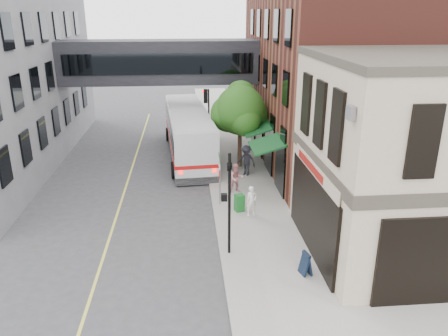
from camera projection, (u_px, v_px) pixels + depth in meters
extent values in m
plane|color=#38383A|center=(224.00, 283.00, 16.95)|extent=(120.00, 120.00, 0.00)
cube|color=gray|center=(235.00, 162.00, 30.21)|extent=(4.00, 60.00, 0.15)
cube|color=tan|center=(434.00, 161.00, 18.19)|extent=(10.00, 8.00, 8.15)
cube|color=#38332B|center=(435.00, 159.00, 18.17)|extent=(10.12, 8.12, 0.50)
cube|color=black|center=(312.00, 214.00, 18.53)|extent=(0.14, 6.40, 3.40)
cube|color=black|center=(311.00, 214.00, 18.52)|extent=(0.04, 5.90, 3.00)
cube|color=maroon|center=(310.00, 166.00, 18.42)|extent=(0.03, 3.60, 0.32)
cube|color=#59241C|center=(352.00, 57.00, 29.45)|extent=(12.00, 18.00, 14.00)
cube|color=#0D3D1C|center=(253.00, 121.00, 29.07)|extent=(1.80, 13.00, 0.40)
cube|color=black|center=(160.00, 62.00, 31.35)|extent=(14.00, 3.00, 3.00)
cube|color=black|center=(159.00, 64.00, 29.89)|extent=(13.00, 0.08, 1.40)
cube|color=black|center=(161.00, 59.00, 32.80)|extent=(13.00, 0.08, 1.40)
cylinder|color=black|center=(229.00, 205.00, 18.04)|extent=(0.12, 0.12, 4.50)
cube|color=black|center=(224.00, 197.00, 17.90)|extent=(0.25, 0.22, 0.30)
imported|color=black|center=(230.00, 163.00, 17.41)|extent=(0.20, 0.16, 1.00)
cylinder|color=black|center=(209.00, 120.00, 32.09)|extent=(0.12, 0.12, 4.50)
cube|color=black|center=(206.00, 115.00, 31.95)|extent=(0.25, 0.22, 0.30)
cube|color=black|center=(206.00, 96.00, 31.48)|extent=(0.28, 0.28, 1.00)
sphere|color=#FF0C05|center=(203.00, 91.00, 31.34)|extent=(0.18, 0.18, 0.18)
cylinder|color=gray|center=(220.00, 178.00, 22.98)|extent=(0.08, 0.08, 3.00)
cube|color=white|center=(219.00, 166.00, 22.74)|extent=(0.03, 0.75, 0.22)
cube|color=#0C591E|center=(219.00, 156.00, 22.55)|extent=(0.03, 0.70, 0.18)
cube|color=#B20C0C|center=(219.00, 175.00, 22.91)|extent=(0.03, 0.30, 0.40)
cylinder|color=#382619|center=(240.00, 146.00, 28.78)|extent=(0.28, 0.28, 2.80)
sphere|color=#1D5516|center=(240.00, 110.00, 27.97)|extent=(3.20, 3.20, 3.20)
sphere|color=#1D5516|center=(251.00, 114.00, 28.64)|extent=(2.20, 2.20, 2.20)
sphere|color=#1D5516|center=(229.00, 114.00, 28.29)|extent=(2.40, 2.40, 2.40)
sphere|color=#1D5516|center=(241.00, 96.00, 28.26)|extent=(2.00, 2.00, 2.00)
cube|color=#D8CC4C|center=(125.00, 189.00, 25.90)|extent=(0.12, 40.00, 0.01)
cube|color=silver|center=(188.00, 132.00, 31.33)|extent=(3.57, 12.45, 3.10)
cube|color=black|center=(188.00, 125.00, 31.15)|extent=(3.61, 12.24, 1.12)
cube|color=#B20C0C|center=(189.00, 139.00, 31.52)|extent=(3.63, 12.47, 0.23)
cylinder|color=black|center=(174.00, 170.00, 27.39)|extent=(0.40, 1.09, 1.07)
cylinder|color=black|center=(216.00, 168.00, 27.79)|extent=(0.40, 1.09, 1.07)
cylinder|color=black|center=(168.00, 134.00, 35.31)|extent=(0.40, 1.09, 1.07)
cylinder|color=black|center=(201.00, 133.00, 35.72)|extent=(0.40, 1.09, 1.07)
imported|color=white|center=(252.00, 201.00, 21.98)|extent=(0.65, 0.52, 1.56)
imported|color=#C37E83|center=(236.00, 178.00, 24.76)|extent=(0.91, 0.75, 1.70)
imported|color=black|center=(246.00, 160.00, 27.34)|extent=(1.45, 1.30, 1.95)
cube|color=#156021|center=(239.00, 203.00, 22.56)|extent=(0.56, 0.53, 0.91)
cube|color=black|center=(306.00, 263.00, 17.13)|extent=(0.45, 0.59, 0.94)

